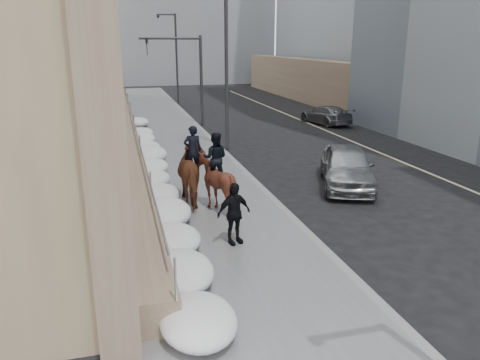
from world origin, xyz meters
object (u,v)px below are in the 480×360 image
pedestrian (234,213)px  car_grey (326,115)px  mounted_horse_left (194,172)px  mounted_horse_right (215,179)px  car_silver (347,166)px

pedestrian → car_grey: 21.64m
mounted_horse_left → pedestrian: (0.48, -3.75, -0.22)m
mounted_horse_left → mounted_horse_right: mounted_horse_left is taller
mounted_horse_left → mounted_horse_right: size_ratio=1.04×
car_silver → car_grey: (5.50, 13.97, -0.17)m
pedestrian → car_silver: (5.75, 4.52, -0.18)m
mounted_horse_left → car_grey: bearing=-129.5°
mounted_horse_left → mounted_horse_right: bearing=121.0°
mounted_horse_right → car_silver: (5.67, 1.67, -0.37)m
mounted_horse_right → mounted_horse_left: bearing=-38.4°
mounted_horse_left → car_grey: 18.84m
pedestrian → car_grey: (11.25, 18.49, -0.35)m
mounted_horse_left → pedestrian: bearing=96.3°
car_silver → car_grey: car_silver is taller
car_silver → mounted_horse_left: bearing=-151.5°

